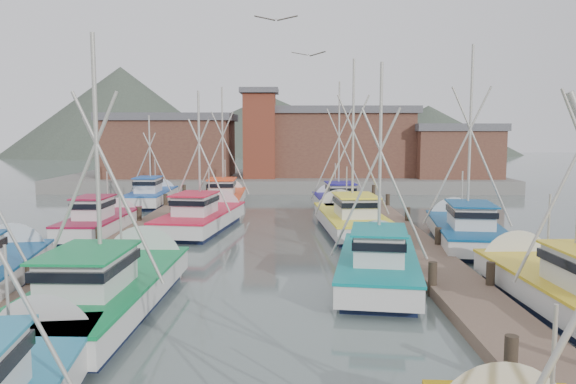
{
  "coord_description": "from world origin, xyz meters",
  "views": [
    {
      "loc": [
        1.14,
        -21.01,
        5.7
      ],
      "look_at": [
        0.92,
        7.49,
        2.6
      ],
      "focal_mm": 35.0,
      "sensor_mm": 36.0,
      "label": 1
    }
  ],
  "objects_px": {
    "boat_8": "(204,217)",
    "boat_12": "(224,198)",
    "boat_4": "(111,287)",
    "lookout_tower": "(260,133)"
  },
  "relations": [
    {
      "from": "lookout_tower",
      "to": "boat_4",
      "type": "distance_m",
      "value": 36.82
    },
    {
      "from": "boat_4",
      "to": "boat_12",
      "type": "relative_size",
      "value": 1.07
    },
    {
      "from": "lookout_tower",
      "to": "boat_4",
      "type": "xyz_separation_m",
      "value": [
        -2.71,
        -36.39,
        -4.87
      ]
    },
    {
      "from": "lookout_tower",
      "to": "boat_12",
      "type": "distance_m",
      "value": 13.06
    },
    {
      "from": "boat_4",
      "to": "boat_8",
      "type": "relative_size",
      "value": 1.04
    },
    {
      "from": "boat_8",
      "to": "boat_4",
      "type": "bearing_deg",
      "value": -84.65
    },
    {
      "from": "lookout_tower",
      "to": "boat_12",
      "type": "xyz_separation_m",
      "value": [
        -2.02,
        -11.95,
        -4.87
      ]
    },
    {
      "from": "boat_8",
      "to": "boat_12",
      "type": "xyz_separation_m",
      "value": [
        0.01,
        9.57,
        0.0
      ]
    },
    {
      "from": "lookout_tower",
      "to": "boat_8",
      "type": "relative_size",
      "value": 0.85
    },
    {
      "from": "boat_8",
      "to": "boat_12",
      "type": "distance_m",
      "value": 9.57
    }
  ]
}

